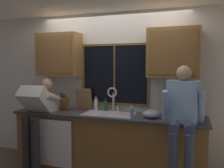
{
  "coord_description": "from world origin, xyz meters",
  "views": [
    {
      "loc": [
        1.25,
        -3.71,
        1.69
      ],
      "look_at": [
        0.1,
        -0.3,
        1.39
      ],
      "focal_mm": 37.52,
      "sensor_mm": 36.0,
      "label": 1
    }
  ],
  "objects_px": {
    "person_standing": "(38,112)",
    "cutting_board": "(84,99)",
    "person_sitting_on_counter": "(183,110)",
    "bottle_tall_clear": "(96,104)",
    "mixing_bowl": "(151,114)",
    "knife_block": "(65,103)",
    "bottle_green_glass": "(106,106)",
    "soap_dispenser": "(132,113)"
  },
  "relations": [
    {
      "from": "knife_block",
      "to": "mixing_bowl",
      "type": "xyz_separation_m",
      "value": [
        1.49,
        -0.13,
        -0.05
      ]
    },
    {
      "from": "person_standing",
      "to": "person_sitting_on_counter",
      "type": "bearing_deg",
      "value": 0.1
    },
    {
      "from": "person_standing",
      "to": "person_sitting_on_counter",
      "type": "xyz_separation_m",
      "value": [
        2.24,
        0.0,
        0.17
      ]
    },
    {
      "from": "person_standing",
      "to": "bottle_green_glass",
      "type": "bearing_deg",
      "value": 26.09
    },
    {
      "from": "cutting_board",
      "to": "mixing_bowl",
      "type": "distance_m",
      "value": 1.24
    },
    {
      "from": "knife_block",
      "to": "bottle_tall_clear",
      "type": "height_order",
      "value": "knife_block"
    },
    {
      "from": "person_standing",
      "to": "mixing_bowl",
      "type": "xyz_separation_m",
      "value": [
        1.79,
        0.21,
        0.05
      ]
    },
    {
      "from": "bottle_green_glass",
      "to": "soap_dispenser",
      "type": "bearing_deg",
      "value": -32.06
    },
    {
      "from": "cutting_board",
      "to": "bottle_tall_clear",
      "type": "relative_size",
      "value": 1.54
    },
    {
      "from": "soap_dispenser",
      "to": "knife_block",
      "type": "bearing_deg",
      "value": 171.28
    },
    {
      "from": "soap_dispenser",
      "to": "bottle_tall_clear",
      "type": "relative_size",
      "value": 0.75
    },
    {
      "from": "bottle_green_glass",
      "to": "cutting_board",
      "type": "bearing_deg",
      "value": 179.8
    },
    {
      "from": "person_sitting_on_counter",
      "to": "cutting_board",
      "type": "bearing_deg",
      "value": 163.64
    },
    {
      "from": "person_standing",
      "to": "bottle_tall_clear",
      "type": "bearing_deg",
      "value": 32.09
    },
    {
      "from": "knife_block",
      "to": "bottle_green_glass",
      "type": "xyz_separation_m",
      "value": [
        0.69,
        0.14,
        -0.02
      ]
    },
    {
      "from": "bottle_green_glass",
      "to": "person_standing",
      "type": "bearing_deg",
      "value": -153.91
    },
    {
      "from": "bottle_green_glass",
      "to": "knife_block",
      "type": "bearing_deg",
      "value": -168.2
    },
    {
      "from": "knife_block",
      "to": "bottle_green_glass",
      "type": "bearing_deg",
      "value": 11.8
    },
    {
      "from": "soap_dispenser",
      "to": "cutting_board",
      "type": "bearing_deg",
      "value": 160.22
    },
    {
      "from": "mixing_bowl",
      "to": "person_sitting_on_counter",
      "type": "bearing_deg",
      "value": -25.08
    },
    {
      "from": "mixing_bowl",
      "to": "bottle_green_glass",
      "type": "bearing_deg",
      "value": 161.25
    },
    {
      "from": "person_standing",
      "to": "bottle_tall_clear",
      "type": "relative_size",
      "value": 6.12
    },
    {
      "from": "cutting_board",
      "to": "mixing_bowl",
      "type": "height_order",
      "value": "cutting_board"
    },
    {
      "from": "knife_block",
      "to": "cutting_board",
      "type": "height_order",
      "value": "cutting_board"
    },
    {
      "from": "bottle_green_glass",
      "to": "bottle_tall_clear",
      "type": "height_order",
      "value": "bottle_tall_clear"
    },
    {
      "from": "person_standing",
      "to": "mixing_bowl",
      "type": "bearing_deg",
      "value": 6.73
    },
    {
      "from": "knife_block",
      "to": "bottle_tall_clear",
      "type": "distance_m",
      "value": 0.53
    },
    {
      "from": "person_sitting_on_counter",
      "to": "soap_dispenser",
      "type": "relative_size",
      "value": 6.97
    },
    {
      "from": "knife_block",
      "to": "soap_dispenser",
      "type": "bearing_deg",
      "value": -8.72
    },
    {
      "from": "person_standing",
      "to": "cutting_board",
      "type": "relative_size",
      "value": 3.99
    },
    {
      "from": "knife_block",
      "to": "soap_dispenser",
      "type": "height_order",
      "value": "knife_block"
    },
    {
      "from": "person_standing",
      "to": "cutting_board",
      "type": "xyz_separation_m",
      "value": [
        0.6,
        0.49,
        0.17
      ]
    },
    {
      "from": "person_sitting_on_counter",
      "to": "bottle_tall_clear",
      "type": "xyz_separation_m",
      "value": [
        -1.43,
        0.5,
        -0.08
      ]
    },
    {
      "from": "person_standing",
      "to": "knife_block",
      "type": "relative_size",
      "value": 4.57
    },
    {
      "from": "mixing_bowl",
      "to": "bottle_green_glass",
      "type": "distance_m",
      "value": 0.85
    },
    {
      "from": "person_standing",
      "to": "knife_block",
      "type": "xyz_separation_m",
      "value": [
        0.3,
        0.34,
        0.1
      ]
    },
    {
      "from": "person_standing",
      "to": "bottle_green_glass",
      "type": "relative_size",
      "value": 6.88
    },
    {
      "from": "bottle_tall_clear",
      "to": "soap_dispenser",
      "type": "bearing_deg",
      "value": -26.27
    },
    {
      "from": "knife_block",
      "to": "bottle_green_glass",
      "type": "distance_m",
      "value": 0.7
    },
    {
      "from": "cutting_board",
      "to": "soap_dispenser",
      "type": "height_order",
      "value": "cutting_board"
    },
    {
      "from": "cutting_board",
      "to": "soap_dispenser",
      "type": "bearing_deg",
      "value": -19.78
    },
    {
      "from": "person_sitting_on_counter",
      "to": "knife_block",
      "type": "xyz_separation_m",
      "value": [
        -1.94,
        0.34,
        -0.08
      ]
    }
  ]
}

